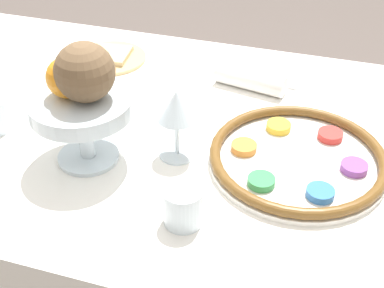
% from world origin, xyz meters
% --- Properties ---
extents(dining_table, '(1.52, 0.81, 0.71)m').
position_xyz_m(dining_table, '(0.00, 0.00, 0.35)').
color(dining_table, white).
rests_on(dining_table, ground_plane).
extents(seder_plate, '(0.33, 0.33, 0.03)m').
position_xyz_m(seder_plate, '(-0.24, 0.04, 0.72)').
color(seder_plate, silver).
rests_on(seder_plate, dining_table).
extents(wine_glass, '(0.07, 0.07, 0.14)m').
position_xyz_m(wine_glass, '(-0.02, 0.08, 0.81)').
color(wine_glass, silver).
rests_on(wine_glass, dining_table).
extents(fruit_stand, '(0.19, 0.19, 0.13)m').
position_xyz_m(fruit_stand, '(0.14, 0.14, 0.81)').
color(fruit_stand, silver).
rests_on(fruit_stand, dining_table).
extents(orange_fruit, '(0.07, 0.07, 0.07)m').
position_xyz_m(orange_fruit, '(0.16, 0.14, 0.88)').
color(orange_fruit, orange).
rests_on(orange_fruit, fruit_stand).
extents(coconut, '(0.10, 0.10, 0.10)m').
position_xyz_m(coconut, '(0.12, 0.14, 0.89)').
color(coconut, brown).
rests_on(coconut, fruit_stand).
extents(bread_plate, '(0.18, 0.18, 0.02)m').
position_xyz_m(bread_plate, '(0.26, -0.24, 0.71)').
color(bread_plate, tan).
rests_on(bread_plate, dining_table).
extents(napkin_roll, '(0.17, 0.08, 0.05)m').
position_xyz_m(napkin_roll, '(-0.10, -0.20, 0.73)').
color(napkin_roll, white).
rests_on(napkin_roll, dining_table).
extents(cup_far, '(0.06, 0.06, 0.07)m').
position_xyz_m(cup_far, '(-0.08, 0.25, 0.74)').
color(cup_far, silver).
rests_on(cup_far, dining_table).
extents(spoon, '(0.15, 0.05, 0.01)m').
position_xyz_m(spoon, '(-0.13, -0.24, 0.71)').
color(spoon, silver).
rests_on(spoon, dining_table).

